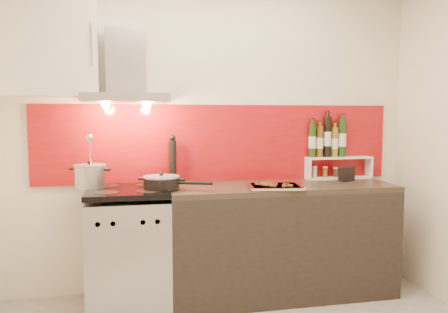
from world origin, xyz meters
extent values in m
cube|color=silver|center=(0.00, 1.40, 1.30)|extent=(3.40, 0.02, 2.60)
cube|color=maroon|center=(0.05, 1.39, 1.22)|extent=(3.00, 0.02, 0.64)
cube|color=#B7B7BA|center=(-0.70, 1.10, 0.42)|extent=(0.60, 0.60, 0.84)
cube|color=black|center=(-0.70, 0.81, 0.33)|extent=(0.50, 0.02, 0.40)
cube|color=#B7B7BA|center=(-0.70, 0.81, 0.72)|extent=(0.56, 0.02, 0.12)
cube|color=#FF190C|center=(-0.70, 0.81, 0.72)|extent=(0.10, 0.01, 0.04)
cube|color=black|center=(-0.70, 1.10, 0.89)|extent=(0.60, 0.60, 0.04)
cube|color=black|center=(0.50, 1.10, 0.43)|extent=(1.80, 0.60, 0.86)
cube|color=#2E261C|center=(0.50, 1.10, 0.88)|extent=(1.80, 0.60, 0.04)
cube|color=#B7B7BA|center=(-0.70, 1.15, 1.58)|extent=(0.62, 0.50, 0.06)
cube|color=#B7B7BA|center=(-0.70, 1.30, 1.86)|extent=(0.30, 0.18, 0.50)
sphere|color=#FFD18C|center=(-0.85, 1.15, 1.54)|extent=(0.07, 0.07, 0.07)
sphere|color=#FFD18C|center=(-0.55, 1.15, 1.54)|extent=(0.07, 0.07, 0.07)
cube|color=white|center=(-1.25, 1.22, 1.95)|extent=(0.70, 0.35, 0.72)
cylinder|color=#B7B7BA|center=(-0.98, 1.20, 0.99)|extent=(0.23, 0.23, 0.16)
cylinder|color=#99999E|center=(-0.98, 1.20, 1.08)|extent=(0.24, 0.24, 0.01)
sphere|color=black|center=(-0.98, 1.20, 1.10)|extent=(0.03, 0.03, 0.03)
cylinder|color=black|center=(-0.46, 1.04, 0.95)|extent=(0.26, 0.26, 0.08)
cylinder|color=#99999E|center=(-0.46, 1.04, 1.00)|extent=(0.27, 0.27, 0.01)
sphere|color=black|center=(-0.46, 1.04, 1.02)|extent=(0.03, 0.03, 0.03)
cylinder|color=black|center=(-0.21, 0.95, 0.96)|extent=(0.25, 0.11, 0.03)
cylinder|color=silver|center=(-0.98, 1.17, 0.97)|extent=(0.09, 0.09, 0.15)
cylinder|color=silver|center=(-0.97, 1.17, 1.16)|extent=(0.01, 0.07, 0.27)
sphere|color=silver|center=(-0.97, 1.11, 1.29)|extent=(0.06, 0.06, 0.06)
cylinder|color=black|center=(-0.35, 1.31, 1.08)|extent=(0.06, 0.06, 0.35)
sphere|color=black|center=(-0.35, 1.31, 1.28)|extent=(0.05, 0.05, 0.05)
cube|color=white|center=(1.10, 1.34, 0.91)|extent=(0.59, 0.16, 0.01)
cube|color=white|center=(0.81, 1.34, 0.99)|extent=(0.01, 0.16, 0.17)
cube|color=white|center=(1.39, 1.34, 0.99)|extent=(0.02, 0.16, 0.17)
cube|color=white|center=(1.10, 1.34, 1.08)|extent=(0.59, 0.16, 0.02)
cylinder|color=#1C3311|center=(0.86, 1.34, 1.24)|extent=(0.06, 0.06, 0.29)
cylinder|color=#623810|center=(0.93, 1.34, 1.23)|extent=(0.06, 0.06, 0.27)
cylinder|color=black|center=(1.00, 1.34, 1.27)|extent=(0.06, 0.06, 0.35)
cylinder|color=brown|center=(1.07, 1.34, 1.22)|extent=(0.06, 0.06, 0.26)
cylinder|color=#1A3613|center=(1.14, 1.34, 1.26)|extent=(0.07, 0.07, 0.33)
cylinder|color=beige|center=(0.89, 1.34, 0.96)|extent=(0.04, 0.04, 0.08)
cylinder|color=#8D6117|center=(0.98, 1.34, 0.95)|extent=(0.04, 0.04, 0.08)
cylinder|color=#443222|center=(1.08, 1.34, 0.95)|extent=(0.04, 0.04, 0.07)
cube|color=black|center=(1.10, 1.17, 0.96)|extent=(0.15, 0.11, 0.12)
cube|color=silver|center=(0.40, 0.95, 0.91)|extent=(0.43, 0.35, 0.01)
cube|color=silver|center=(0.40, 0.95, 0.92)|extent=(0.45, 0.37, 0.01)
cube|color=red|center=(0.40, 0.95, 0.92)|extent=(0.38, 0.30, 0.01)
cube|color=brown|center=(0.34, 0.97, 0.93)|extent=(0.04, 0.05, 0.01)
cube|color=brown|center=(0.32, 1.00, 0.93)|extent=(0.05, 0.05, 0.01)
cube|color=brown|center=(0.30, 0.97, 0.93)|extent=(0.03, 0.05, 0.01)
cube|color=brown|center=(0.48, 0.87, 0.93)|extent=(0.05, 0.03, 0.01)
cube|color=brown|center=(0.45, 0.88, 0.93)|extent=(0.05, 0.03, 0.01)
cube|color=brown|center=(0.48, 0.92, 0.93)|extent=(0.05, 0.04, 0.01)
cube|color=brown|center=(0.36, 0.89, 0.93)|extent=(0.05, 0.04, 0.01)
cube|color=brown|center=(0.46, 0.87, 0.93)|extent=(0.05, 0.05, 0.01)
cube|color=brown|center=(0.38, 0.97, 0.93)|extent=(0.05, 0.02, 0.01)
cube|color=brown|center=(0.49, 0.88, 0.93)|extent=(0.05, 0.03, 0.01)
cube|color=brown|center=(0.34, 1.01, 0.93)|extent=(0.05, 0.02, 0.01)
cube|color=brown|center=(0.35, 0.91, 0.93)|extent=(0.02, 0.05, 0.01)
cube|color=brown|center=(0.28, 0.99, 0.93)|extent=(0.05, 0.03, 0.01)
cube|color=brown|center=(0.40, 0.98, 0.93)|extent=(0.05, 0.03, 0.01)
cube|color=brown|center=(0.31, 0.94, 0.93)|extent=(0.05, 0.05, 0.01)
cube|color=brown|center=(0.34, 0.96, 0.93)|extent=(0.04, 0.05, 0.01)
camera|label=1|loc=(-0.64, -2.19, 1.45)|focal=35.00mm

